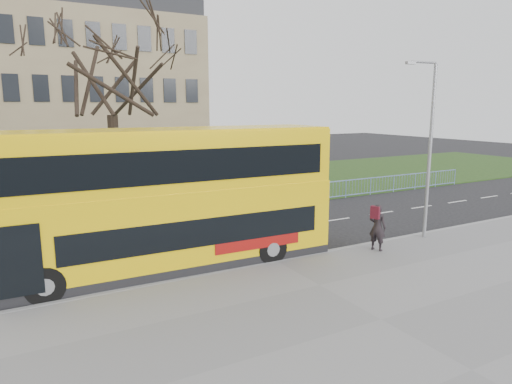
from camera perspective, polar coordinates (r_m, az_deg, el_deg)
ground at (r=17.71m, az=-0.14°, el=-7.50°), size 120.00×120.00×0.00m
pavement at (r=12.63m, az=15.36°, el=-15.35°), size 80.00×10.50×0.12m
kerb at (r=16.42m, az=2.50°, el=-8.74°), size 80.00×0.20×0.14m
grass_verge at (r=30.65m, az=-13.14°, el=0.06°), size 80.00×15.40×0.08m
guard_railing at (r=23.37m, az=-7.97°, el=-1.73°), size 40.00×0.12×1.10m
bare_tree at (r=25.28m, az=-17.64°, el=11.34°), size 8.34×8.34×11.92m
civic_building at (r=49.87m, az=-25.91°, el=11.30°), size 30.00×15.00×14.00m
yellow_bus at (r=15.61m, az=-10.79°, el=-0.53°), size 11.37×2.97×4.74m
pedestrian at (r=17.90m, az=14.94°, el=-4.27°), size 0.66×0.77×1.80m
street_lamp at (r=19.78m, az=20.77°, el=5.63°), size 1.51×0.32×7.13m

